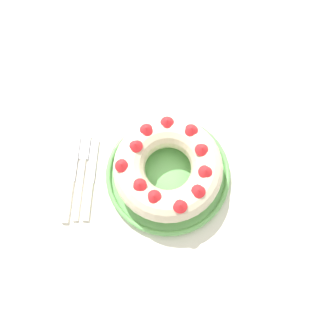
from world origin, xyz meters
name	(u,v)px	position (x,y,z in m)	size (l,w,h in m)	color
ground_plane	(174,224)	(0.00, 0.00, 0.00)	(8.00, 8.00, 0.00)	brown
dining_table	(179,189)	(0.00, 0.00, 0.66)	(1.51, 1.26, 0.73)	silver
serving_dish	(168,174)	(-0.03, 0.02, 0.74)	(0.30, 0.30, 0.02)	#6BB760
bundt_cake	(168,168)	(-0.03, 0.02, 0.79)	(0.25, 0.25, 0.08)	beige
fork	(82,171)	(-0.24, 0.02, 0.74)	(0.02, 0.21, 0.01)	white
serving_knife	(71,183)	(-0.27, -0.02, 0.74)	(0.02, 0.23, 0.01)	white
cake_knife	(90,185)	(-0.22, -0.02, 0.74)	(0.02, 0.20, 0.01)	white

